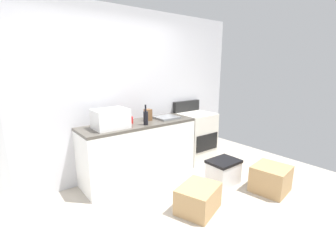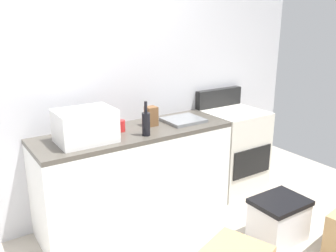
{
  "view_description": "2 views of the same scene",
  "coord_description": "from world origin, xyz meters",
  "px_view_note": "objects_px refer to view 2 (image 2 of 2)",
  "views": [
    {
      "loc": [
        -1.49,
        -1.86,
        1.74
      ],
      "look_at": [
        0.56,
        0.79,
        0.89
      ],
      "focal_mm": 25.33,
      "sensor_mm": 36.0,
      "label": 1
    },
    {
      "loc": [
        -1.15,
        -1.56,
        1.9
      ],
      "look_at": [
        0.5,
        0.94,
        0.97
      ],
      "focal_mm": 38.82,
      "sensor_mm": 36.0,
      "label": 2
    }
  ],
  "objects_px": {
    "wine_bottle": "(146,123)",
    "knife_block": "(151,116)",
    "stove_oven": "(232,149)",
    "microwave": "(85,126)",
    "coffee_mug": "(121,126)",
    "storage_bin": "(278,219)"
  },
  "relations": [
    {
      "from": "storage_bin",
      "to": "coffee_mug",
      "type": "bearing_deg",
      "value": 134.43
    },
    {
      "from": "stove_oven",
      "to": "coffee_mug",
      "type": "height_order",
      "value": "stove_oven"
    },
    {
      "from": "stove_oven",
      "to": "knife_block",
      "type": "distance_m",
      "value": 1.14
    },
    {
      "from": "stove_oven",
      "to": "knife_block",
      "type": "height_order",
      "value": "stove_oven"
    },
    {
      "from": "microwave",
      "to": "wine_bottle",
      "type": "relative_size",
      "value": 1.53
    },
    {
      "from": "wine_bottle",
      "to": "storage_bin",
      "type": "height_order",
      "value": "wine_bottle"
    },
    {
      "from": "microwave",
      "to": "storage_bin",
      "type": "relative_size",
      "value": 1.0
    },
    {
      "from": "coffee_mug",
      "to": "storage_bin",
      "type": "distance_m",
      "value": 1.6
    },
    {
      "from": "wine_bottle",
      "to": "storage_bin",
      "type": "distance_m",
      "value": 1.42
    },
    {
      "from": "wine_bottle",
      "to": "knife_block",
      "type": "xyz_separation_m",
      "value": [
        0.19,
        0.23,
        -0.02
      ]
    },
    {
      "from": "wine_bottle",
      "to": "coffee_mug",
      "type": "height_order",
      "value": "wine_bottle"
    },
    {
      "from": "wine_bottle",
      "to": "storage_bin",
      "type": "relative_size",
      "value": 0.65
    },
    {
      "from": "microwave",
      "to": "knife_block",
      "type": "distance_m",
      "value": 0.68
    },
    {
      "from": "stove_oven",
      "to": "knife_block",
      "type": "xyz_separation_m",
      "value": [
        -1.01,
        0.04,
        0.52
      ]
    },
    {
      "from": "coffee_mug",
      "to": "knife_block",
      "type": "distance_m",
      "value": 0.32
    },
    {
      "from": "wine_bottle",
      "to": "knife_block",
      "type": "relative_size",
      "value": 1.67
    },
    {
      "from": "knife_block",
      "to": "storage_bin",
      "type": "distance_m",
      "value": 1.45
    },
    {
      "from": "coffee_mug",
      "to": "storage_bin",
      "type": "bearing_deg",
      "value": -45.57
    },
    {
      "from": "microwave",
      "to": "coffee_mug",
      "type": "distance_m",
      "value": 0.38
    },
    {
      "from": "microwave",
      "to": "storage_bin",
      "type": "height_order",
      "value": "microwave"
    },
    {
      "from": "stove_oven",
      "to": "wine_bottle",
      "type": "relative_size",
      "value": 3.67
    },
    {
      "from": "stove_oven",
      "to": "storage_bin",
      "type": "xyz_separation_m",
      "value": [
        -0.34,
        -0.97,
        -0.27
      ]
    }
  ]
}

